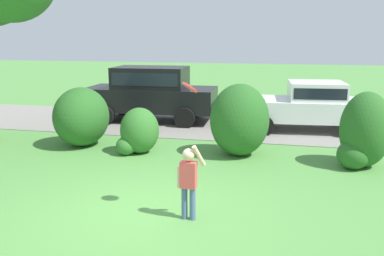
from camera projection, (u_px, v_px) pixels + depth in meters
The scene contains 10 objects.
ground_plane at pixel (144, 213), 7.23m from camera, with size 80.00×80.00×0.00m, color #518E42.
driveway_strip at pixel (217, 125), 14.28m from camera, with size 28.00×4.40×0.02m, color gray.
shrub_near_tree at pixel (81, 117), 11.50m from camera, with size 1.47×1.69×1.61m.
shrub_centre_left at pixel (138, 132), 10.80m from camera, with size 1.04×1.02×1.19m.
shrub_centre at pixel (240, 123), 10.59m from camera, with size 1.48×1.50×1.82m.
shrub_centre_right at pixel (364, 133), 9.61m from camera, with size 1.20×1.24×1.75m.
parked_sedan at pixel (308, 104), 13.36m from camera, with size 4.53×2.36×1.56m.
parked_suv at pixel (151, 91), 14.76m from camera, with size 4.77×2.24×1.92m.
child_thrower at pixel (189, 178), 6.83m from camera, with size 0.46×0.26×1.29m.
frisbee at pixel (190, 87), 6.72m from camera, with size 0.30×0.27×0.24m.
Camera 1 is at (2.32, -6.39, 2.98)m, focal length 39.33 mm.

